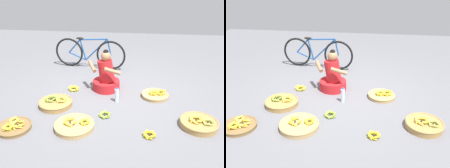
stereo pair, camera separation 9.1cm
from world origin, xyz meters
TOP-DOWN VIEW (x-y plane):
  - ground_plane at (0.00, 0.00)m, footprint 10.00×10.00m
  - vendor_woman_front at (-0.17, 0.30)m, footprint 0.66×0.52m
  - bicycle_leaning at (-0.71, 1.40)m, footprint 1.70×0.26m
  - banana_basket_near_bicycle at (0.77, 0.08)m, footprint 0.49×0.49m
  - banana_basket_front_center at (-0.94, -0.44)m, footprint 0.57×0.57m
  - banana_basket_back_left at (-0.46, -1.04)m, footprint 0.59×0.59m
  - banana_basket_back_center at (-1.34, -1.17)m, footprint 0.51×0.51m
  - banana_basket_back_right at (1.37, -0.79)m, footprint 0.56×0.56m
  - loose_bananas_mid_left at (-0.79, 0.18)m, footprint 0.24×0.24m
  - loose_bananas_mid_right at (-0.06, -0.68)m, footprint 0.22×0.23m
  - loose_bananas_front_right at (0.64, -1.12)m, footprint 0.21×0.21m
  - water_bottle at (0.08, -0.18)m, footprint 0.07×0.07m

SIDE VIEW (x-z plane):
  - ground_plane at x=0.00m, z-range 0.00..0.00m
  - loose_bananas_mid_right at x=-0.06m, z-range -0.01..0.07m
  - loose_bananas_front_right at x=0.64m, z-range -0.01..0.08m
  - loose_bananas_mid_left at x=-0.79m, z-range -0.02..0.08m
  - banana_basket_back_center at x=-1.34m, z-range -0.03..0.11m
  - banana_basket_near_bicycle at x=0.77m, z-range -0.03..0.11m
  - banana_basket_back_left at x=-0.46m, z-range -0.03..0.12m
  - banana_basket_front_center at x=-0.94m, z-range -0.03..0.14m
  - banana_basket_back_right at x=1.37m, z-range -0.03..0.14m
  - water_bottle at x=0.08m, z-range -0.01..0.26m
  - vendor_woman_front at x=-0.17m, z-range -0.14..0.66m
  - bicycle_leaning at x=-0.71m, z-range -0.01..0.73m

